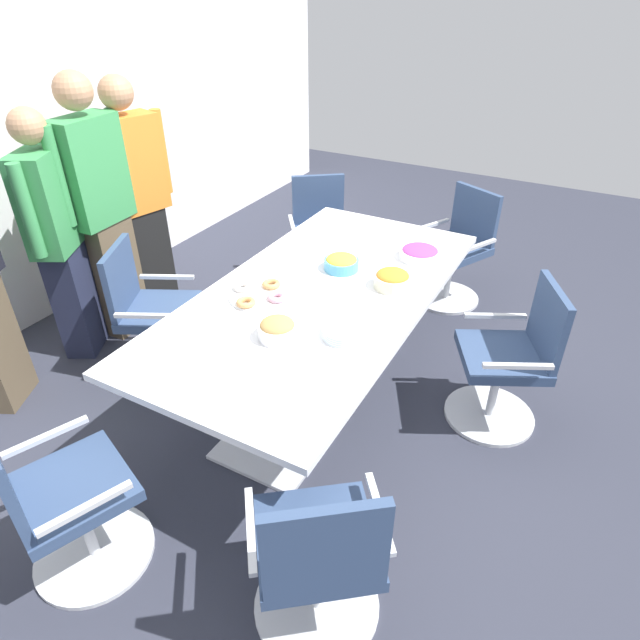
% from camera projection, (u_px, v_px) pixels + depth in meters
% --- Properties ---
extents(ground_plane, '(10.00, 10.00, 0.01)m').
position_uv_depth(ground_plane, '(320.00, 391.00, 3.53)').
color(ground_plane, '#2D303D').
extents(back_wall, '(8.00, 0.10, 2.80)m').
position_uv_depth(back_wall, '(18.00, 128.00, 3.74)').
color(back_wall, white).
rests_on(back_wall, ground).
extents(conference_table, '(2.40, 1.20, 0.75)m').
position_uv_depth(conference_table, '(320.00, 309.00, 3.19)').
color(conference_table, white).
rests_on(conference_table, ground).
extents(office_chair_0, '(0.73, 0.73, 0.91)m').
position_uv_depth(office_chair_0, '(153.00, 318.00, 3.52)').
color(office_chair_0, silver).
rests_on(office_chair_0, ground).
extents(office_chair_1, '(0.70, 0.70, 0.91)m').
position_uv_depth(office_chair_1, '(62.00, 504.00, 2.28)').
color(office_chair_1, silver).
rests_on(office_chair_1, ground).
extents(office_chair_2, '(0.76, 0.76, 0.91)m').
position_uv_depth(office_chair_2, '(318.00, 561.00, 2.06)').
color(office_chair_2, silver).
rests_on(office_chair_2, ground).
extents(office_chair_3, '(0.73, 0.73, 0.91)m').
position_uv_depth(office_chair_3, '(510.00, 364.00, 3.10)').
color(office_chair_3, silver).
rests_on(office_chair_3, ground).
extents(office_chair_4, '(0.72, 0.72, 0.91)m').
position_uv_depth(office_chair_4, '(456.00, 253.00, 4.33)').
color(office_chair_4, silver).
rests_on(office_chair_4, ground).
extents(office_chair_5, '(0.76, 0.76, 0.91)m').
position_uv_depth(office_chair_5, '(321.00, 239.00, 4.56)').
color(office_chair_5, silver).
rests_on(office_chair_5, ground).
extents(person_standing_1, '(0.57, 0.40, 1.67)m').
position_uv_depth(person_standing_1, '(59.00, 237.00, 3.48)').
color(person_standing_1, '#232842').
rests_on(person_standing_1, ground).
extents(person_standing_2, '(0.61, 0.25, 1.83)m').
position_uv_depth(person_standing_2, '(100.00, 209.00, 3.65)').
color(person_standing_2, brown).
rests_on(person_standing_2, ground).
extents(person_standing_3, '(0.61, 0.32, 1.77)m').
position_uv_depth(person_standing_3, '(137.00, 199.00, 3.90)').
color(person_standing_3, black).
rests_on(person_standing_3, ground).
extents(snack_bowl_chips_orange, '(0.22, 0.22, 0.11)m').
position_uv_depth(snack_bowl_chips_orange, '(392.00, 279.00, 3.14)').
color(snack_bowl_chips_orange, beige).
rests_on(snack_bowl_chips_orange, conference_table).
extents(snack_bowl_cookies, '(0.20, 0.20, 0.11)m').
position_uv_depth(snack_bowl_cookies, '(277.00, 329.00, 2.70)').
color(snack_bowl_cookies, white).
rests_on(snack_bowl_cookies, conference_table).
extents(snack_bowl_chips_yellow, '(0.22, 0.22, 0.10)m').
position_uv_depth(snack_bowl_chips_yellow, '(341.00, 262.00, 3.33)').
color(snack_bowl_chips_yellow, '#4C9EC6').
rests_on(snack_bowl_chips_yellow, conference_table).
extents(snack_bowl_candy_mix, '(0.26, 0.26, 0.08)m').
position_uv_depth(snack_bowl_candy_mix, '(420.00, 253.00, 3.46)').
color(snack_bowl_candy_mix, white).
rests_on(snack_bowl_candy_mix, conference_table).
extents(donut_platter, '(0.35, 0.35, 0.04)m').
position_uv_depth(donut_platter, '(259.00, 294.00, 3.06)').
color(donut_platter, white).
rests_on(donut_platter, conference_table).
extents(plate_stack, '(0.22, 0.22, 0.05)m').
position_uv_depth(plate_stack, '(344.00, 332.00, 2.72)').
color(plate_stack, white).
rests_on(plate_stack, conference_table).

